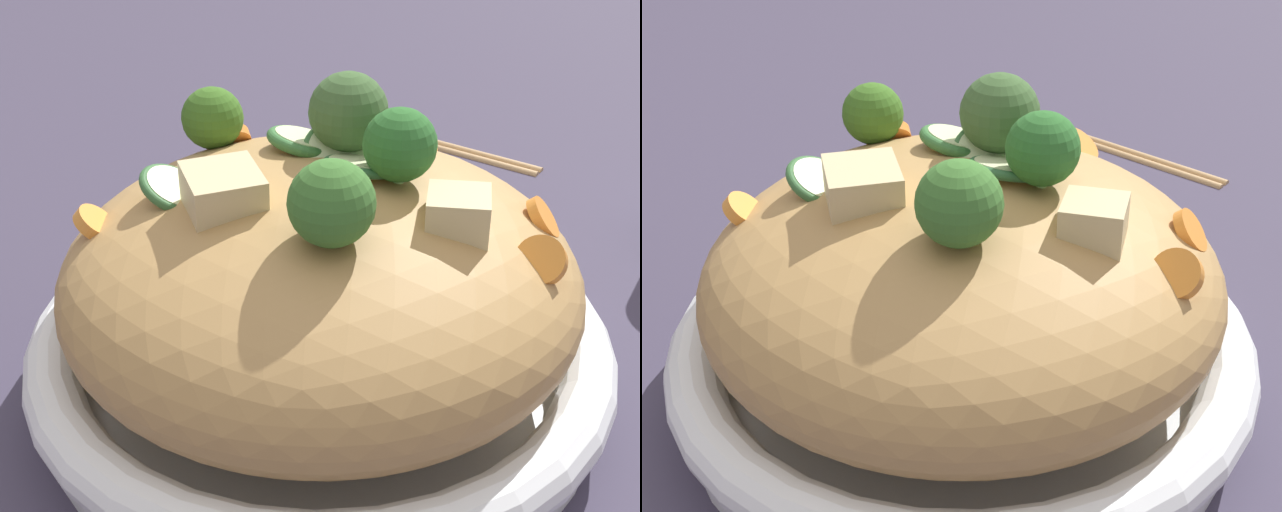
% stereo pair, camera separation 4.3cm
% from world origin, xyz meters
% --- Properties ---
extents(ground_plane, '(3.00, 3.00, 0.00)m').
position_xyz_m(ground_plane, '(0.00, 0.00, 0.00)').
color(ground_plane, '#3C364A').
extents(serving_bowl, '(0.32, 0.32, 0.05)m').
position_xyz_m(serving_bowl, '(0.00, 0.00, 0.02)').
color(serving_bowl, white).
rests_on(serving_bowl, ground_plane).
extents(noodle_heap, '(0.27, 0.27, 0.11)m').
position_xyz_m(noodle_heap, '(-0.00, -0.00, 0.07)').
color(noodle_heap, '#AF864D').
rests_on(noodle_heap, serving_bowl).
extents(broccoli_florets, '(0.19, 0.11, 0.07)m').
position_xyz_m(broccoli_florets, '(0.01, -0.01, 0.14)').
color(broccoli_florets, '#9DBF73').
rests_on(broccoli_florets, serving_bowl).
extents(carrot_coins, '(0.22, 0.23, 0.03)m').
position_xyz_m(carrot_coins, '(0.02, -0.04, 0.11)').
color(carrot_coins, orange).
rests_on(carrot_coins, serving_bowl).
extents(zucchini_slices, '(0.10, 0.14, 0.03)m').
position_xyz_m(zucchini_slices, '(0.03, -0.01, 0.13)').
color(zucchini_slices, beige).
rests_on(zucchini_slices, serving_bowl).
extents(chicken_chunks, '(0.11, 0.13, 0.03)m').
position_xyz_m(chicken_chunks, '(-0.02, 0.02, 0.13)').
color(chicken_chunks, '#D0BF88').
rests_on(chicken_chunks, serving_bowl).
extents(chopsticks_pair, '(0.19, 0.09, 0.01)m').
position_xyz_m(chopsticks_pair, '(0.22, -0.26, 0.00)').
color(chopsticks_pair, tan).
rests_on(chopsticks_pair, ground_plane).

